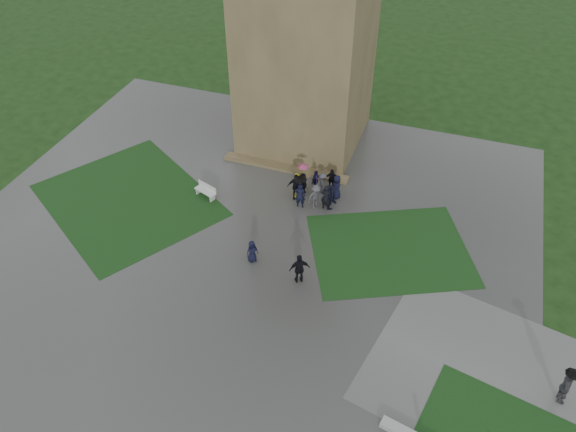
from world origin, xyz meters
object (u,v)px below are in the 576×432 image
(bench, at_px, (206,191))
(pedestrian_near, at_px, (300,269))
(tower, at_px, (307,19))
(pedestrian_mid, at_px, (252,251))
(pedestrian_path, at_px, (566,386))

(bench, distance_m, pedestrian_near, 9.60)
(tower, bearing_deg, pedestrian_mid, -84.87)
(pedestrian_near, bearing_deg, bench, -63.14)
(tower, height_order, pedestrian_path, tower)
(tower, distance_m, pedestrian_path, 25.85)
(pedestrian_near, relative_size, pedestrian_path, 0.88)
(pedestrian_near, xyz_separation_m, pedestrian_path, (13.42, -3.05, 0.13))
(pedestrian_mid, xyz_separation_m, pedestrian_near, (3.05, -0.65, 0.25))
(pedestrian_mid, height_order, pedestrian_path, pedestrian_path)
(bench, relative_size, pedestrian_mid, 1.14)
(tower, distance_m, pedestrian_mid, 15.82)
(pedestrian_mid, xyz_separation_m, pedestrian_path, (16.47, -3.70, 0.38))
(pedestrian_near, bearing_deg, pedestrian_mid, -42.87)
(pedestrian_near, height_order, pedestrian_path, pedestrian_path)
(bench, distance_m, pedestrian_path, 23.04)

